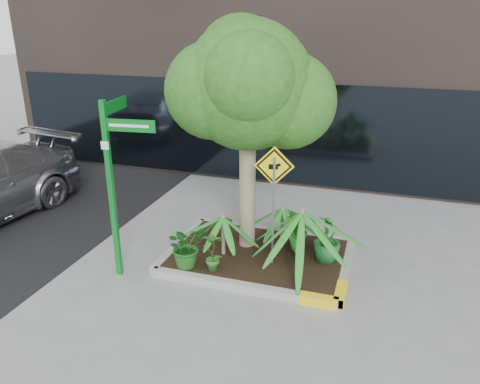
% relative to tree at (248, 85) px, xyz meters
% --- Properties ---
extents(ground, '(80.00, 80.00, 0.00)m').
position_rel_tree_xyz_m(ground, '(0.11, -0.60, -3.16)').
color(ground, gray).
rests_on(ground, ground).
extents(planter, '(3.35, 2.36, 0.15)m').
position_rel_tree_xyz_m(planter, '(0.35, -0.33, -3.06)').
color(planter, '#9E9E99').
rests_on(planter, ground).
extents(tree, '(2.88, 2.56, 4.33)m').
position_rel_tree_xyz_m(tree, '(0.00, 0.00, 0.00)').
color(tree, tan).
rests_on(tree, ground).
extents(palm_front, '(1.27, 1.27, 1.41)m').
position_rel_tree_xyz_m(palm_front, '(1.14, -0.58, -1.95)').
color(palm_front, tan).
rests_on(palm_front, ground).
extents(palm_left, '(0.89, 0.89, 0.99)m').
position_rel_tree_xyz_m(palm_left, '(-0.30, -0.52, -2.27)').
color(palm_left, tan).
rests_on(palm_left, ground).
extents(palm_back, '(0.87, 0.87, 0.97)m').
position_rel_tree_xyz_m(palm_back, '(0.62, 0.25, -2.29)').
color(palm_back, tan).
rests_on(palm_back, ground).
extents(shrub_a, '(0.95, 0.95, 0.76)m').
position_rel_tree_xyz_m(shrub_a, '(-0.76, -1.13, -2.63)').
color(shrub_a, '#1A5718').
rests_on(shrub_a, planter).
extents(shrub_b, '(0.69, 0.69, 0.88)m').
position_rel_tree_xyz_m(shrub_b, '(1.54, -0.19, -2.57)').
color(shrub_b, '#206A28').
rests_on(shrub_b, planter).
extents(shrub_c, '(0.44, 0.44, 0.76)m').
position_rel_tree_xyz_m(shrub_c, '(-0.25, -1.15, -2.63)').
color(shrub_c, '#2D6C21').
rests_on(shrub_c, planter).
extents(shrub_d, '(0.61, 0.61, 0.82)m').
position_rel_tree_xyz_m(shrub_d, '(0.98, 0.02, -2.60)').
color(shrub_d, '#28611C').
rests_on(shrub_d, planter).
extents(street_sign_post, '(0.95, 0.90, 3.06)m').
position_rel_tree_xyz_m(street_sign_post, '(-1.83, -1.46, -1.27)').
color(street_sign_post, '#0B7B24').
rests_on(street_sign_post, ground).
extents(cattle_sign, '(0.66, 0.16, 2.16)m').
position_rel_tree_xyz_m(cattle_sign, '(0.65, -0.63, -1.55)').
color(cattle_sign, slate).
rests_on(cattle_sign, ground).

